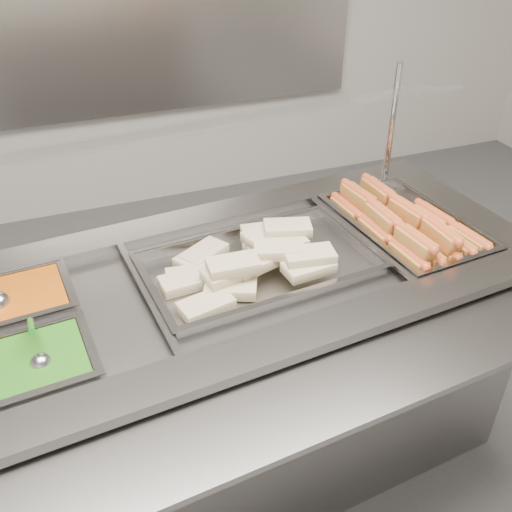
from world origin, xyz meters
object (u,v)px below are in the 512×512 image
object	(u,v)px
sneeze_guard	(209,128)
pan_wraps	(259,268)
serving_spoon	(39,357)
steam_counter	(243,372)
pan_hotdogs	(404,231)

from	to	relation	value
sneeze_guard	pan_wraps	bearing A→B (deg)	-69.54
serving_spoon	sneeze_guard	bearing A→B (deg)	36.04
steam_counter	pan_hotdogs	size ratio (longest dim) A/B	3.37
sneeze_guard	pan_hotdogs	bearing A→B (deg)	-14.17
steam_counter	pan_hotdogs	bearing A→B (deg)	5.11
sneeze_guard	pan_wraps	xyz separation A→B (m)	(0.07, -0.20, -0.36)
pan_hotdogs	pan_wraps	world-z (taller)	same
pan_wraps	steam_counter	bearing A→B (deg)	-174.89
pan_hotdogs	serving_spoon	world-z (taller)	serving_spoon
serving_spoon	pan_hotdogs	bearing A→B (deg)	12.00
pan_wraps	pan_hotdogs	bearing A→B (deg)	5.11
steam_counter	serving_spoon	world-z (taller)	serving_spoon
steam_counter	pan_wraps	distance (m)	0.40
steam_counter	serving_spoon	bearing A→B (deg)	-161.20
sneeze_guard	serving_spoon	bearing A→B (deg)	-143.96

